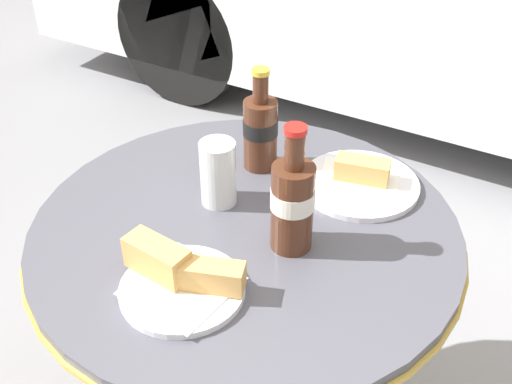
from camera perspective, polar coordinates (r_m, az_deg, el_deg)
name	(u,v)px	position (r m, az deg, el deg)	size (l,w,h in m)	color
bistro_table	(246,279)	(1.24, -0.90, -7.74)	(0.79, 0.79, 0.71)	gold
cola_bottle_left	(292,202)	(1.06, 3.26, -0.87)	(0.07, 0.07, 0.23)	#4C2819
cola_bottle_right	(260,130)	(1.27, 0.39, 5.56)	(0.07, 0.07, 0.21)	#4C2819
drinking_glass	(218,176)	(1.18, -3.38, 1.47)	(0.07, 0.07, 0.13)	black
lunch_plate_near	(180,277)	(1.03, -6.77, -7.55)	(0.21, 0.20, 0.07)	white
lunch_plate_far	(360,181)	(1.26, 9.22, 1.00)	(0.23, 0.23, 0.06)	white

